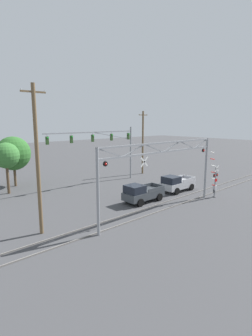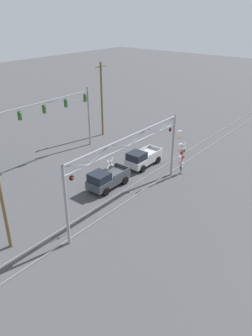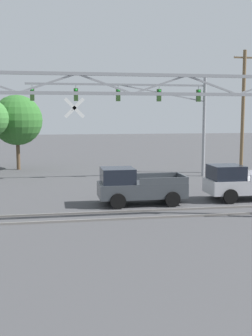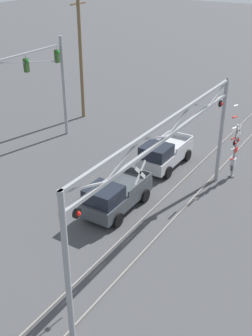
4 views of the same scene
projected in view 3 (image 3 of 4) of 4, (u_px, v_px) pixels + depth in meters
rail_track_near at (131, 218)px, 19.22m from camera, size 80.00×0.08×0.10m
rail_track_far at (126, 211)px, 20.63m from camera, size 80.00×0.08×0.10m
crossing_gantry at (132, 116)px, 18.35m from camera, size 14.71×0.27×6.55m
traffic_signal_span at (154, 105)px, 31.50m from camera, size 13.50×0.39×7.55m
pickup_truck_lead at (137, 186)px, 22.40m from camera, size 4.63×2.16×1.98m
pickup_truck_following at (243, 183)px, 23.63m from camera, size 4.72×2.16×1.98m
utility_pole_right at (243, 111)px, 34.02m from camera, size 1.80×0.28×9.87m
background_tree_beyond_span at (17, 120)px, 36.19m from camera, size 4.32×4.32×6.45m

